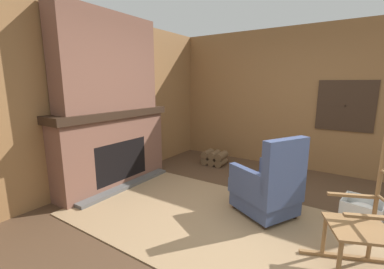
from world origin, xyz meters
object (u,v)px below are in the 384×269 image
armchair (268,188)px  storage_case (135,103)px  rocking_chair (364,231)px  laundry_basket (362,213)px  oil_lamp_vase (87,106)px  firewood_stack (214,158)px

armchair → storage_case: bearing=23.7°
rocking_chair → storage_case: 3.59m
armchair → laundry_basket: (0.98, 0.38, -0.21)m
rocking_chair → storage_case: size_ratio=5.82×
armchair → laundry_basket: armchair is taller
armchair → rocking_chair: size_ratio=0.83×
oil_lamp_vase → storage_case: (0.00, 0.92, -0.02)m
armchair → oil_lamp_vase: bearing=44.9°
storage_case → oil_lamp_vase: bearing=-90.0°
firewood_stack → laundry_basket: laundry_basket is taller
armchair → rocking_chair: (0.98, -0.56, 0.05)m
rocking_chair → firewood_stack: (-2.49, 2.00, -0.28)m
laundry_basket → storage_case: (-3.40, -0.19, 1.13)m
rocking_chair → firewood_stack: size_ratio=2.64×
firewood_stack → laundry_basket: size_ratio=1.02×
oil_lamp_vase → rocking_chair: bearing=2.8°
oil_lamp_vase → storage_case: bearing=90.0°
armchair → storage_case: storage_case is taller
firewood_stack → oil_lamp_vase: size_ratio=1.65×
firewood_stack → laundry_basket: (2.50, -1.06, 0.02)m
rocking_chair → laundry_basket: rocking_chair is taller
armchair → firewood_stack: (-1.51, 1.44, -0.22)m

